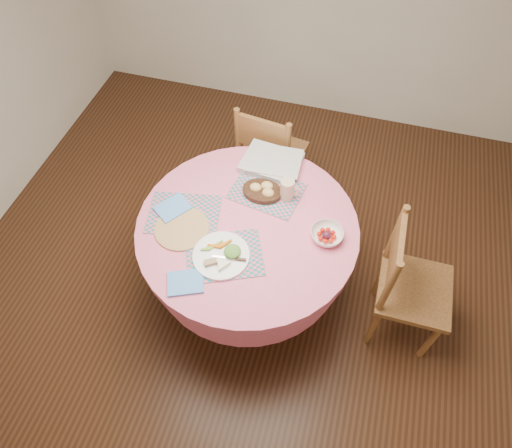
# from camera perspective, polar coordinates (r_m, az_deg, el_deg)

# --- Properties ---
(ground) EXTENTS (4.00, 4.00, 0.00)m
(ground) POSITION_cam_1_polar(r_m,az_deg,el_deg) (3.16, -0.88, -8.17)
(ground) COLOR #331C0F
(ground) RESTS_ON ground
(room_envelope) EXTENTS (4.01, 4.01, 2.71)m
(room_envelope) POSITION_cam_1_polar(r_m,az_deg,el_deg) (1.83, -1.58, 17.88)
(room_envelope) COLOR silver
(room_envelope) RESTS_ON ground
(dining_table) EXTENTS (1.24, 1.24, 0.75)m
(dining_table) POSITION_cam_1_polar(r_m,az_deg,el_deg) (2.68, -1.03, -2.60)
(dining_table) COLOR #E56B87
(dining_table) RESTS_ON ground
(chair_right) EXTENTS (0.42, 0.44, 0.94)m
(chair_right) POSITION_cam_1_polar(r_m,az_deg,el_deg) (2.76, 18.35, -7.14)
(chair_right) COLOR brown
(chair_right) RESTS_ON ground
(chair_back) EXTENTS (0.48, 0.46, 0.92)m
(chair_back) POSITION_cam_1_polar(r_m,az_deg,el_deg) (3.26, 1.64, 8.72)
(chair_back) COLOR brown
(chair_back) RESTS_ON ground
(placemat_front) EXTENTS (0.49, 0.44, 0.01)m
(placemat_front) POSITION_cam_1_polar(r_m,az_deg,el_deg) (2.41, -3.98, -3.98)
(placemat_front) COLOR #15737B
(placemat_front) RESTS_ON dining_table
(placemat_left) EXTENTS (0.45, 0.37, 0.01)m
(placemat_left) POSITION_cam_1_polar(r_m,az_deg,el_deg) (2.60, -8.99, 1.23)
(placemat_left) COLOR #15737B
(placemat_left) RESTS_ON dining_table
(placemat_back) EXTENTS (0.44, 0.36, 0.01)m
(placemat_back) POSITION_cam_1_polar(r_m,az_deg,el_deg) (2.67, 1.34, 4.13)
(placemat_back) COLOR #15737B
(placemat_back) RESTS_ON dining_table
(wicker_trivet) EXTENTS (0.30, 0.30, 0.01)m
(wicker_trivet) POSITION_cam_1_polar(r_m,az_deg,el_deg) (2.53, -9.26, -0.54)
(wicker_trivet) COLOR brown
(wicker_trivet) RESTS_ON dining_table
(napkin_near) EXTENTS (0.22, 0.20, 0.01)m
(napkin_near) POSITION_cam_1_polar(r_m,az_deg,el_deg) (2.35, -8.83, -7.23)
(napkin_near) COLOR #538AD7
(napkin_near) RESTS_ON dining_table
(napkin_far) EXTENTS (0.22, 0.23, 0.01)m
(napkin_far) POSITION_cam_1_polar(r_m,az_deg,el_deg) (2.62, -10.37, 1.98)
(napkin_far) COLOR #538AD7
(napkin_far) RESTS_ON placemat_left
(dinner_plate) EXTENTS (0.30, 0.30, 0.05)m
(dinner_plate) POSITION_cam_1_polar(r_m,az_deg,el_deg) (2.39, -4.29, -3.96)
(dinner_plate) COLOR white
(dinner_plate) RESTS_ON placemat_front
(bread_bowl) EXTENTS (0.23, 0.23, 0.08)m
(bread_bowl) POSITION_cam_1_polar(r_m,az_deg,el_deg) (2.64, 0.83, 4.21)
(bread_bowl) COLOR black
(bread_bowl) RESTS_ON placemat_back
(latte_mug) EXTENTS (0.12, 0.08, 0.14)m
(latte_mug) POSITION_cam_1_polar(r_m,az_deg,el_deg) (2.59, 3.95, 4.32)
(latte_mug) COLOR #C9A88A
(latte_mug) RESTS_ON placemat_back
(fruit_bowl) EXTENTS (0.22, 0.22, 0.06)m
(fruit_bowl) POSITION_cam_1_polar(r_m,az_deg,el_deg) (2.48, 8.84, -1.37)
(fruit_bowl) COLOR white
(fruit_bowl) RESTS_ON dining_table
(newspaper_stack) EXTENTS (0.37, 0.31, 0.04)m
(newspaper_stack) POSITION_cam_1_polar(r_m,az_deg,el_deg) (2.80, 2.00, 7.78)
(newspaper_stack) COLOR silver
(newspaper_stack) RESTS_ON dining_table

